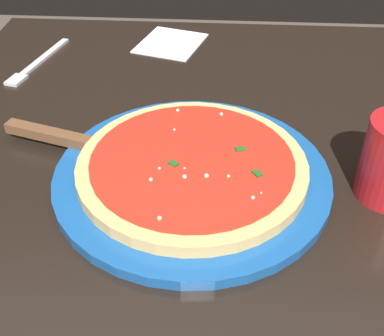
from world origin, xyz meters
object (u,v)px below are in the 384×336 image
at_px(pizza, 192,166).
at_px(napkin_folded_right, 171,43).
at_px(fork, 37,64).
at_px(serving_plate, 192,176).
at_px(pizza_server, 76,142).

bearing_deg(pizza, napkin_folded_right, 9.44).
height_order(pizza, fork, pizza).
height_order(serving_plate, fork, serving_plate).
relative_size(serving_plate, pizza, 1.21).
xyz_separation_m(serving_plate, pizza_server, (0.05, 0.16, 0.01)).
height_order(serving_plate, pizza_server, pizza_server).
bearing_deg(fork, napkin_folded_right, -65.35).
xyz_separation_m(pizza, fork, (0.30, 0.29, -0.02)).
relative_size(pizza_server, fork, 1.21).
bearing_deg(pizza_server, fork, 28.31).
relative_size(serving_plate, pizza_server, 1.53).
xyz_separation_m(serving_plate, napkin_folded_right, (0.40, 0.07, -0.01)).
bearing_deg(serving_plate, pizza_server, 73.33).
xyz_separation_m(napkin_folded_right, fork, (-0.10, 0.23, 0.00)).
distance_m(serving_plate, pizza_server, 0.16).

